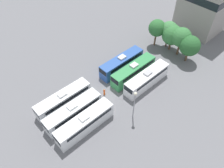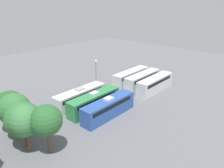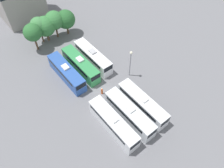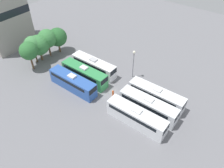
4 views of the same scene
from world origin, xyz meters
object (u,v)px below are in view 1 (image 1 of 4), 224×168
Objects in this scene: bus_1 at (73,112)px; bus_5 at (147,78)px; tree_3 at (181,37)px; light_pole at (135,101)px; bus_0 at (64,100)px; tree_2 at (172,35)px; tree_0 at (157,28)px; tree_4 at (190,46)px; bus_2 at (85,123)px; worker_person at (104,92)px; tree_1 at (169,30)px; bus_4 at (134,71)px; bus_3 at (122,63)px.

bus_1 and bus_5 have the same top height.
light_pole is at bearing -75.92° from tree_3.
bus_0 is 17.09m from bus_5.
tree_2 is 0.93× the size of tree_3.
tree_3 reaches higher than bus_5.
tree_0 reaches higher than bus_0.
tree_4 is at bearing 84.72° from bus_5.
bus_2 is at bearing -92.72° from tree_4.
tree_3 is (2.51, -0.16, 0.65)m from tree_2.
bus_1 is at bearing -87.16° from worker_person.
bus_5 is at bearing 115.04° from light_pole.
bus_0 is at bearing -93.07° from tree_1.
bus_0 is at bearing -100.56° from tree_3.
bus_4 and bus_5 have the same top height.
bus_1 is 28.38m from tree_0.
bus_0 is 1.70× the size of tree_4.
bus_4 is 3.46m from bus_5.
bus_0 reaches higher than worker_person.
light_pole is (3.92, 7.84, 2.93)m from bus_2.
bus_2 is at bearing -87.29° from tree_3.
bus_5 is 12.87m from tree_4.
bus_1 is 7.72m from worker_person.
bus_3 is 14.12m from tree_2.
bus_3 is 14.35m from tree_1.
light_pole reaches higher than bus_4.
worker_person is at bearing -79.21° from tree_0.
tree_2 reaches higher than bus_2.
bus_5 is 1.69× the size of tree_2.
light_pole is 0.95× the size of tree_3.
tree_0 reaches higher than tree_2.
light_pole is at bearing -69.85° from tree_2.
tree_3 is 2.84m from tree_4.
bus_3 is at bearing 144.44° from light_pole.
tree_4 reaches higher than bus_4.
tree_2 is at bearing 97.59° from bus_2.
tree_2 is (2.90, 13.61, 2.41)m from bus_3.
bus_4 is (3.52, 0.02, 0.00)m from bus_3.
worker_person is 21.88m from tree_3.
light_pole is at bearing -60.25° from tree_0.
bus_5 is at bearing 2.89° from bus_3.
bus_3 is 1.70× the size of tree_4.
tree_3 is (5.40, 13.45, 3.06)m from bus_3.
tree_1 is (-1.90, 13.92, 2.97)m from bus_4.
tree_0 reaches higher than tree_1.
tree_2 is (-0.64, 29.20, 2.41)m from bus_1.
bus_0 and bus_4 have the same top height.
tree_1 is at bearing 111.47° from bus_5.
bus_2 is at bearing -66.38° from bus_3.
tree_0 reaches higher than bus_1.
worker_person is (-3.81, -8.29, -0.96)m from bus_5.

